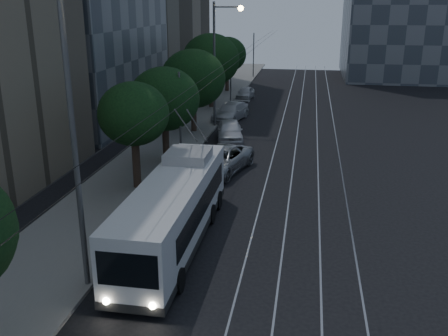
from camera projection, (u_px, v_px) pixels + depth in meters
name	position (u px, v px, depth m)	size (l,w,h in m)	color
ground	(243.00, 245.00, 21.57)	(120.00, 120.00, 0.00)	black
sidewalk	(186.00, 127.00, 41.45)	(5.00, 90.00, 0.15)	gray
tram_rails	(307.00, 133.00, 39.87)	(4.52, 90.00, 0.02)	#9C9DA4
overhead_wires	(215.00, 87.00, 39.97)	(2.23, 90.00, 6.00)	black
trolleybus	(175.00, 210.00, 21.25)	(2.54, 11.54, 5.63)	silver
pickup_silver	(220.00, 160.00, 30.53)	(2.61, 5.66, 1.57)	#A5A8AD
car_white_a	(230.00, 131.00, 37.51)	(1.85, 4.61, 1.57)	silver
car_white_b	(230.00, 112.00, 44.07)	(2.05, 5.05, 1.47)	#B5B6BA
car_white_c	(232.00, 110.00, 44.95)	(1.47, 4.22, 1.39)	silver
car_white_d	(245.00, 93.00, 53.74)	(1.55, 3.86, 1.32)	silver
tree_1	(134.00, 114.00, 26.64)	(3.83, 3.83, 6.03)	#2D2119
tree_2	(164.00, 99.00, 31.37)	(4.48, 4.48, 6.20)	#2D2119
tree_3	(193.00, 79.00, 38.81)	(5.08, 5.08, 6.60)	#2D2119
tree_4	(211.00, 60.00, 47.84)	(5.53, 5.53, 7.21)	#2D2119
tree_5	(227.00, 55.00, 56.95)	(4.40, 4.40, 6.27)	#2D2119
streetlamp_near	(83.00, 112.00, 16.26)	(2.63, 0.44, 10.99)	#565759
streetlamp_far	(219.00, 54.00, 39.90)	(2.43, 0.44, 10.02)	#565759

